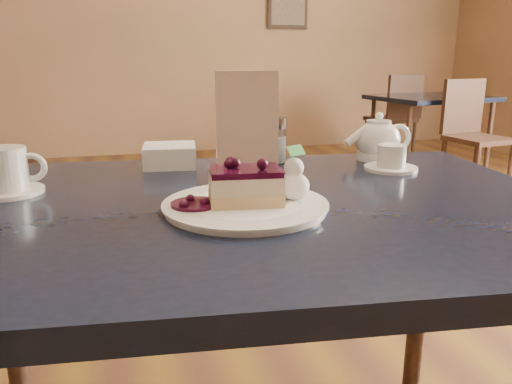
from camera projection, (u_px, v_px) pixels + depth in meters
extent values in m
cube|color=#AB7751|center=(118.00, 9.00, 5.05)|extent=(8.00, 0.02, 3.00)
cube|color=black|center=(288.00, 3.00, 5.45)|extent=(0.45, 0.03, 0.55)
cube|color=black|center=(242.00, 212.00, 0.93)|extent=(1.33, 0.97, 0.04)
cylinder|color=black|center=(12.00, 324.00, 1.28)|extent=(0.05, 0.05, 0.73)
cylinder|color=black|center=(419.00, 295.00, 1.44)|extent=(0.05, 0.05, 0.73)
cylinder|color=white|center=(245.00, 206.00, 0.87)|extent=(0.28, 0.28, 0.01)
cube|color=#E7BD84|center=(245.00, 197.00, 0.87)|extent=(0.13, 0.10, 0.02)
cube|color=beige|center=(245.00, 182.00, 0.86)|extent=(0.13, 0.10, 0.03)
cube|color=black|center=(245.00, 171.00, 0.85)|extent=(0.13, 0.10, 0.01)
ellipsoid|color=white|center=(294.00, 186.00, 0.88)|extent=(0.06, 0.06, 0.05)
cylinder|color=black|center=(195.00, 204.00, 0.85)|extent=(0.08, 0.08, 0.01)
cylinder|color=white|center=(8.00, 191.00, 0.97)|extent=(0.13, 0.13, 0.01)
cylinder|color=white|center=(5.00, 169.00, 0.96)|extent=(0.08, 0.08, 0.08)
torus|color=white|center=(32.00, 167.00, 0.97)|extent=(0.06, 0.01, 0.06)
cylinder|color=white|center=(391.00, 168.00, 1.17)|extent=(0.12, 0.12, 0.01)
cylinder|color=white|center=(392.00, 156.00, 1.17)|extent=(0.07, 0.07, 0.05)
ellipsoid|color=white|center=(378.00, 141.00, 1.28)|extent=(0.11, 0.11, 0.10)
cylinder|color=white|center=(379.00, 120.00, 1.27)|extent=(0.06, 0.06, 0.01)
cylinder|color=white|center=(350.00, 142.00, 1.26)|extent=(0.06, 0.02, 0.05)
cube|color=white|center=(247.00, 120.00, 1.17)|extent=(0.15, 0.05, 0.23)
cylinder|color=white|center=(274.00, 146.00, 1.24)|extent=(0.06, 0.06, 0.09)
cylinder|color=silver|center=(275.00, 123.00, 1.23)|extent=(0.06, 0.06, 0.03)
cube|color=white|center=(170.00, 155.00, 1.21)|extent=(0.14, 0.14, 0.05)
cube|color=black|center=(431.00, 98.00, 4.34)|extent=(1.02, 0.86, 0.04)
cylinder|color=black|center=(407.00, 145.00, 4.06)|extent=(0.04, 0.04, 0.66)
cylinder|color=black|center=(488.00, 141.00, 4.26)|extent=(0.04, 0.04, 0.66)
cylinder|color=black|center=(372.00, 135.00, 4.62)|extent=(0.04, 0.04, 0.66)
cylinder|color=black|center=(445.00, 131.00, 4.82)|extent=(0.04, 0.04, 0.66)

